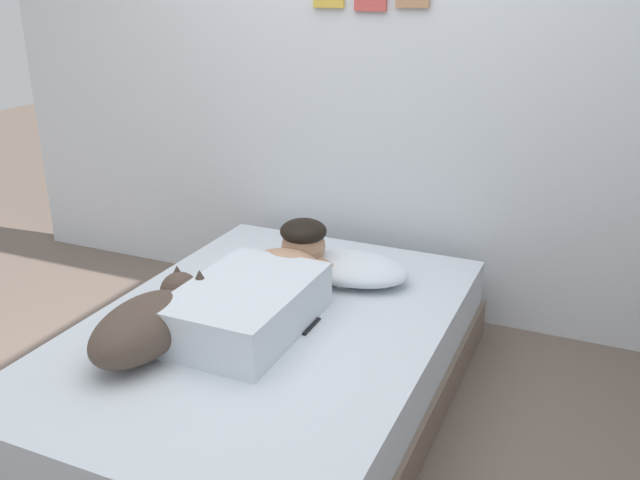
{
  "coord_description": "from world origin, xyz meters",
  "views": [
    {
      "loc": [
        1.12,
        -1.74,
        1.6
      ],
      "look_at": [
        0.09,
        0.57,
        0.63
      ],
      "focal_mm": 38.23,
      "sensor_mm": 36.0,
      "label": 1
    }
  ],
  "objects_px": {
    "bed": "(267,366)",
    "dog": "(149,323)",
    "pillow": "(350,268)",
    "cell_phone": "(305,325)",
    "coffee_cup": "(343,277)",
    "person_lying": "(264,289)"
  },
  "relations": [
    {
      "from": "pillow",
      "to": "cell_phone",
      "type": "relative_size",
      "value": 3.71
    },
    {
      "from": "person_lying",
      "to": "bed",
      "type": "bearing_deg",
      "value": -59.38
    },
    {
      "from": "person_lying",
      "to": "dog",
      "type": "relative_size",
      "value": 1.6
    },
    {
      "from": "dog",
      "to": "coffee_cup",
      "type": "bearing_deg",
      "value": 61.67
    },
    {
      "from": "bed",
      "to": "dog",
      "type": "distance_m",
      "value": 0.53
    },
    {
      "from": "pillow",
      "to": "person_lying",
      "type": "distance_m",
      "value": 0.47
    },
    {
      "from": "bed",
      "to": "dog",
      "type": "relative_size",
      "value": 3.35
    },
    {
      "from": "dog",
      "to": "coffee_cup",
      "type": "xyz_separation_m",
      "value": [
        0.42,
        0.78,
        -0.07
      ]
    },
    {
      "from": "bed",
      "to": "coffee_cup",
      "type": "xyz_separation_m",
      "value": [
        0.14,
        0.44,
        0.23
      ]
    },
    {
      "from": "person_lying",
      "to": "coffee_cup",
      "type": "distance_m",
      "value": 0.42
    },
    {
      "from": "pillow",
      "to": "person_lying",
      "type": "xyz_separation_m",
      "value": [
        -0.19,
        -0.43,
        0.05
      ]
    },
    {
      "from": "coffee_cup",
      "to": "bed",
      "type": "bearing_deg",
      "value": -108.13
    },
    {
      "from": "person_lying",
      "to": "cell_phone",
      "type": "distance_m",
      "value": 0.22
    },
    {
      "from": "bed",
      "to": "dog",
      "type": "bearing_deg",
      "value": -129.1
    },
    {
      "from": "person_lying",
      "to": "coffee_cup",
      "type": "height_order",
      "value": "person_lying"
    },
    {
      "from": "pillow",
      "to": "dog",
      "type": "height_order",
      "value": "dog"
    },
    {
      "from": "dog",
      "to": "cell_phone",
      "type": "distance_m",
      "value": 0.58
    },
    {
      "from": "pillow",
      "to": "dog",
      "type": "relative_size",
      "value": 0.9
    },
    {
      "from": "bed",
      "to": "person_lying",
      "type": "height_order",
      "value": "person_lying"
    },
    {
      "from": "bed",
      "to": "coffee_cup",
      "type": "height_order",
      "value": "coffee_cup"
    },
    {
      "from": "cell_phone",
      "to": "coffee_cup",
      "type": "bearing_deg",
      "value": 91.14
    },
    {
      "from": "coffee_cup",
      "to": "cell_phone",
      "type": "relative_size",
      "value": 0.89
    }
  ]
}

